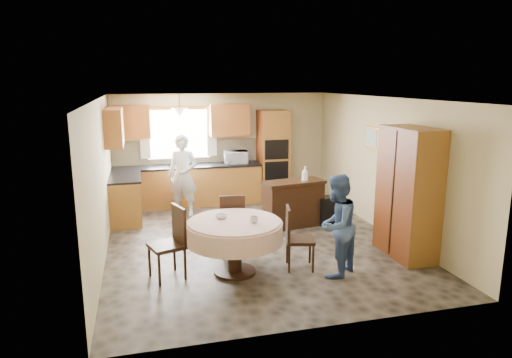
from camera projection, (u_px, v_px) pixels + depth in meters
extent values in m
cube|color=brown|center=(254.00, 241.00, 8.11)|extent=(5.00, 6.00, 0.01)
cube|color=white|center=(253.00, 98.00, 7.57)|extent=(5.00, 6.00, 0.01)
cube|color=tan|center=(222.00, 148.00, 10.68)|extent=(5.00, 0.02, 2.50)
cube|color=tan|center=(321.00, 224.00, 5.00)|extent=(5.00, 0.02, 2.50)
cube|color=tan|center=(101.00, 180.00, 7.23)|extent=(0.02, 6.00, 2.50)
cube|color=tan|center=(384.00, 165.00, 8.45)|extent=(0.02, 6.00, 2.50)
cube|color=white|center=(179.00, 134.00, 10.34)|extent=(1.40, 0.03, 1.10)
cube|color=white|center=(145.00, 133.00, 10.10)|extent=(0.22, 0.02, 1.15)
cube|color=white|center=(212.00, 131.00, 10.46)|extent=(0.22, 0.02, 1.15)
cube|color=#B68430|center=(188.00, 186.00, 10.36)|extent=(3.30, 0.60, 0.88)
cube|color=black|center=(188.00, 166.00, 10.26)|extent=(3.30, 0.64, 0.04)
cube|color=#B68430|center=(126.00, 200.00, 9.17)|extent=(0.60, 1.20, 0.88)
cube|color=black|center=(124.00, 177.00, 9.08)|extent=(0.64, 1.20, 0.04)
cube|color=beige|center=(186.00, 152.00, 10.47)|extent=(3.30, 0.02, 0.55)
cube|color=#B16B2C|center=(130.00, 122.00, 9.88)|extent=(0.85, 0.33, 0.72)
cube|color=#B16B2C|center=(229.00, 120.00, 10.42)|extent=(0.90, 0.33, 0.72)
cube|color=#B16B2C|center=(114.00, 127.00, 8.83)|extent=(0.33, 1.20, 0.72)
cube|color=#B68430|center=(273.00, 156.00, 10.71)|extent=(0.66, 0.62, 2.12)
cube|color=black|center=(277.00, 150.00, 10.37)|extent=(0.56, 0.01, 0.45)
cube|color=black|center=(277.00, 171.00, 10.47)|extent=(0.56, 0.01, 0.45)
cone|color=beige|center=(180.00, 112.00, 9.77)|extent=(0.36, 0.36, 0.18)
cube|color=#341E0E|center=(293.00, 205.00, 8.85)|extent=(1.25, 0.67, 0.85)
cube|color=black|center=(327.00, 210.00, 9.00)|extent=(0.45, 0.34, 0.56)
cube|color=#B68430|center=(408.00, 193.00, 7.24)|extent=(0.55, 1.09, 2.09)
cylinder|color=#341E0E|center=(235.00, 249.00, 6.70)|extent=(0.21, 0.21, 0.74)
cylinder|color=#341E0E|center=(235.00, 271.00, 6.77)|extent=(0.62, 0.62, 0.04)
cylinder|color=beige|center=(234.00, 223.00, 6.61)|extent=(1.35, 1.35, 0.05)
cylinder|color=beige|center=(234.00, 232.00, 6.64)|extent=(1.41, 1.41, 0.29)
cube|color=#341E0E|center=(166.00, 246.00, 6.50)|extent=(0.57, 0.57, 0.05)
cube|color=#341E0E|center=(179.00, 224.00, 6.54)|extent=(0.18, 0.42, 0.54)
cylinder|color=#341E0E|center=(154.00, 269.00, 6.32)|extent=(0.04, 0.04, 0.46)
cylinder|color=#341E0E|center=(182.00, 266.00, 6.41)|extent=(0.04, 0.04, 0.46)
cylinder|color=#341E0E|center=(153.00, 259.00, 6.69)|extent=(0.04, 0.04, 0.46)
cylinder|color=#341E0E|center=(180.00, 256.00, 6.78)|extent=(0.04, 0.04, 0.46)
cube|color=#341E0E|center=(232.00, 224.00, 7.59)|extent=(0.49, 0.49, 0.05)
cube|color=#341E0E|center=(232.00, 211.00, 7.35)|extent=(0.41, 0.10, 0.51)
cylinder|color=#341E0E|center=(223.00, 242.00, 7.42)|extent=(0.04, 0.04, 0.44)
cylinder|color=#341E0E|center=(245.00, 240.00, 7.51)|extent=(0.04, 0.04, 0.44)
cylinder|color=#341E0E|center=(219.00, 235.00, 7.77)|extent=(0.04, 0.04, 0.44)
cylinder|color=#341E0E|center=(240.00, 233.00, 7.86)|extent=(0.04, 0.04, 0.44)
cube|color=#341E0E|center=(300.00, 240.00, 6.86)|extent=(0.50, 0.50, 0.05)
cube|color=#341E0E|center=(288.00, 223.00, 6.80)|extent=(0.13, 0.39, 0.49)
cylinder|color=#341E0E|center=(293.00, 260.00, 6.70)|extent=(0.04, 0.04, 0.42)
cylinder|color=#341E0E|center=(315.00, 258.00, 6.79)|extent=(0.04, 0.04, 0.42)
cylinder|color=#341E0E|center=(285.00, 251.00, 7.04)|extent=(0.04, 0.04, 0.42)
cylinder|color=#341E0E|center=(307.00, 249.00, 7.12)|extent=(0.04, 0.04, 0.42)
cube|color=gold|center=(373.00, 138.00, 8.74)|extent=(0.05, 0.51, 0.42)
cube|color=silver|center=(371.00, 138.00, 8.74)|extent=(0.01, 0.42, 0.34)
imported|color=silver|center=(236.00, 157.00, 10.45)|extent=(0.56, 0.41, 0.29)
imported|color=silver|center=(183.00, 176.00, 9.48)|extent=(0.72, 0.59, 1.70)
imported|color=#3D5686|center=(336.00, 226.00, 6.55)|extent=(0.92, 0.91, 1.50)
imported|color=#B2B2B2|center=(280.00, 183.00, 8.69)|extent=(0.26, 0.26, 0.05)
imported|color=silver|center=(305.00, 175.00, 8.78)|extent=(0.15, 0.15, 0.33)
imported|color=#B2B2B2|center=(254.00, 219.00, 6.52)|extent=(0.14, 0.14, 0.09)
imported|color=#B2B2B2|center=(221.00, 216.00, 6.72)|extent=(0.18, 0.18, 0.05)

